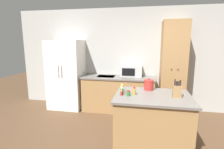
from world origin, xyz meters
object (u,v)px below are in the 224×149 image
at_px(spice_bottle_pale_salt, 121,93).
at_px(kettle, 149,85).
at_px(spice_bottle_tall_dark, 128,93).
at_px(spice_bottle_amber_oil, 122,91).
at_px(refrigerator, 66,74).
at_px(spice_bottle_short_red, 122,88).
at_px(pantry_cabinet, 173,69).
at_px(microwave, 131,71).
at_px(knife_block, 177,91).
at_px(spice_bottle_green_herb, 134,91).

height_order(spice_bottle_pale_salt, kettle, kettle).
height_order(spice_bottle_tall_dark, spice_bottle_amber_oil, spice_bottle_amber_oil).
relative_size(refrigerator, spice_bottle_short_red, 12.96).
height_order(pantry_cabinet, spice_bottle_short_red, pantry_cabinet).
relative_size(microwave, kettle, 2.47).
bearing_deg(spice_bottle_short_red, microwave, 88.43).
bearing_deg(knife_block, kettle, 140.21).
xyz_separation_m(spice_bottle_short_red, kettle, (0.46, 0.22, 0.03)).
relative_size(spice_bottle_tall_dark, spice_bottle_pale_salt, 1.04).
relative_size(spice_bottle_amber_oil, spice_bottle_green_herb, 0.94).
distance_m(refrigerator, spice_bottle_tall_dark, 2.36).
distance_m(knife_block, kettle, 0.56).
bearing_deg(spice_bottle_short_red, spice_bottle_pale_salt, -84.64).
xyz_separation_m(knife_block, spice_bottle_amber_oil, (-0.87, -0.00, -0.04)).
relative_size(spice_bottle_pale_salt, kettle, 0.42).
relative_size(refrigerator, spice_bottle_pale_salt, 20.25).
bearing_deg(microwave, knife_block, -62.36).
bearing_deg(spice_bottle_pale_salt, spice_bottle_green_herb, 23.24).
xyz_separation_m(pantry_cabinet, knife_block, (-0.13, -1.50, -0.12)).
bearing_deg(pantry_cabinet, spice_bottle_green_herb, -118.31).
bearing_deg(refrigerator, spice_bottle_amber_oil, -40.98).
bearing_deg(spice_bottle_amber_oil, spice_bottle_pale_salt, -88.90).
xyz_separation_m(knife_block, spice_bottle_green_herb, (-0.67, 0.02, -0.04)).
bearing_deg(spice_bottle_pale_salt, refrigerator, 137.83).
xyz_separation_m(microwave, spice_bottle_amber_oil, (-0.02, -1.62, -0.07)).
bearing_deg(spice_bottle_amber_oil, pantry_cabinet, 56.40).
xyz_separation_m(pantry_cabinet, spice_bottle_short_red, (-1.02, -1.37, -0.15)).
bearing_deg(spice_bottle_pale_salt, spice_bottle_tall_dark, -2.45).
bearing_deg(microwave, refrigerator, -174.97).
xyz_separation_m(microwave, spice_bottle_green_herb, (0.18, -1.59, -0.06)).
bearing_deg(spice_bottle_tall_dark, spice_bottle_green_herb, 45.92).
xyz_separation_m(refrigerator, spice_bottle_green_herb, (1.89, -1.44, 0.06)).
height_order(microwave, kettle, microwave).
height_order(refrigerator, microwave, refrigerator).
xyz_separation_m(refrigerator, spice_bottle_tall_dark, (1.80, -1.53, 0.04)).
relative_size(knife_block, spice_bottle_short_red, 2.07).
bearing_deg(knife_block, pantry_cabinet, 84.93).
distance_m(spice_bottle_tall_dark, spice_bottle_pale_salt, 0.11).
bearing_deg(refrigerator, spice_bottle_green_herb, -37.40).
height_order(pantry_cabinet, microwave, pantry_cabinet).
xyz_separation_m(spice_bottle_tall_dark, kettle, (0.33, 0.43, 0.05)).
relative_size(spice_bottle_amber_oil, kettle, 0.57).
bearing_deg(knife_block, spice_bottle_amber_oil, -179.84).
bearing_deg(microwave, spice_bottle_amber_oil, -90.80).
relative_size(microwave, spice_bottle_tall_dark, 5.70).
xyz_separation_m(spice_bottle_short_red, spice_bottle_pale_salt, (0.02, -0.20, -0.02)).
relative_size(spice_bottle_short_red, spice_bottle_amber_oil, 1.14).
xyz_separation_m(refrigerator, microwave, (1.71, 0.15, 0.12)).
distance_m(microwave, spice_bottle_green_herb, 1.60).
bearing_deg(spice_bottle_tall_dark, kettle, 52.65).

